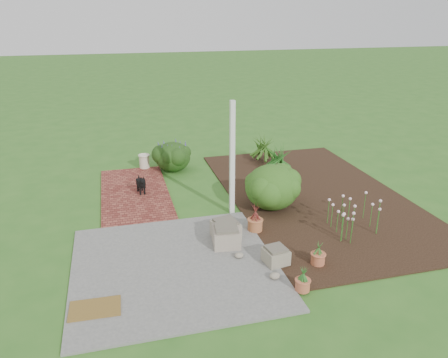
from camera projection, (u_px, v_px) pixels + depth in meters
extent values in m
plane|color=#2F6520|center=(220.00, 216.00, 9.50)|extent=(80.00, 80.00, 0.00)
cube|color=#5F5F5D|center=(175.00, 266.00, 7.61)|extent=(3.50, 3.50, 0.04)
cube|color=maroon|center=(135.00, 193.00, 10.67)|extent=(1.60, 3.50, 0.04)
cube|color=black|center=(315.00, 195.00, 10.53)|extent=(4.00, 7.00, 0.03)
cube|color=white|center=(232.00, 159.00, 9.20)|extent=(0.10, 0.10, 2.50)
cube|color=#7A755B|center=(276.00, 256.00, 7.63)|extent=(0.45, 0.45, 0.26)
cube|color=gray|center=(226.00, 237.00, 8.20)|extent=(0.55, 0.55, 0.33)
cube|color=gray|center=(226.00, 230.00, 8.48)|extent=(0.56, 0.56, 0.32)
cube|color=brown|center=(95.00, 308.00, 6.48)|extent=(0.77, 0.51, 0.02)
cube|color=black|center=(141.00, 183.00, 10.53)|extent=(0.21, 0.36, 0.15)
cylinder|color=black|center=(140.00, 192.00, 10.46)|extent=(0.04, 0.04, 0.17)
cylinder|color=black|center=(145.00, 191.00, 10.50)|extent=(0.04, 0.04, 0.17)
cylinder|color=black|center=(138.00, 188.00, 10.67)|extent=(0.04, 0.04, 0.17)
cylinder|color=black|center=(142.00, 187.00, 10.71)|extent=(0.04, 0.04, 0.17)
sphere|color=black|center=(143.00, 181.00, 10.30)|extent=(0.14, 0.14, 0.14)
cone|color=black|center=(139.00, 177.00, 10.64)|extent=(0.07, 0.11, 0.13)
cylinder|color=beige|center=(144.00, 161.00, 12.24)|extent=(0.37, 0.37, 0.37)
ellipsoid|color=#0F430F|center=(272.00, 186.00, 9.70)|extent=(1.57, 1.57, 1.01)
cylinder|color=#AC643A|center=(255.00, 225.00, 8.79)|extent=(0.38, 0.38, 0.24)
cylinder|color=#B6603D|center=(318.00, 259.00, 7.63)|extent=(0.26, 0.26, 0.20)
cylinder|color=#B55D3D|center=(303.00, 285.00, 6.90)|extent=(0.28, 0.28, 0.20)
ellipsoid|color=black|center=(173.00, 156.00, 12.08)|extent=(1.10, 1.10, 0.83)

